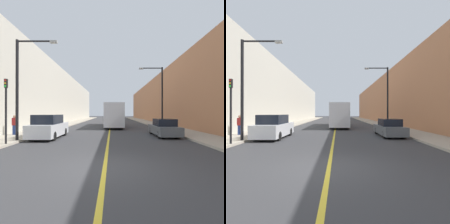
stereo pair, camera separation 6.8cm
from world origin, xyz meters
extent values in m
plane|color=#38383A|center=(0.00, 0.00, 0.00)|extent=(200.00, 200.00, 0.00)
cube|color=#A89E8C|center=(-7.64, 30.00, 0.08)|extent=(3.10, 72.00, 0.15)
cube|color=#A89E8C|center=(7.64, 30.00, 0.08)|extent=(3.10, 72.00, 0.15)
cube|color=#B7B2A3|center=(-11.19, 30.00, 5.24)|extent=(4.00, 72.00, 10.48)
cube|color=#B2724C|center=(11.19, 30.00, 4.74)|extent=(4.00, 72.00, 9.49)
cube|color=gold|center=(0.00, 30.00, 0.00)|extent=(0.16, 72.00, 0.01)
cube|color=silver|center=(0.53, 19.62, 1.80)|extent=(2.49, 11.64, 3.00)
cube|color=black|center=(0.53, 13.83, 2.32)|extent=(2.11, 0.04, 1.35)
cylinder|color=black|center=(-0.44, 16.01, 0.49)|extent=(0.55, 0.99, 0.99)
cylinder|color=black|center=(1.50, 16.01, 0.49)|extent=(0.55, 0.99, 0.99)
cylinder|color=black|center=(-0.44, 23.23, 0.49)|extent=(0.55, 0.99, 0.99)
cylinder|color=black|center=(1.50, 23.23, 0.49)|extent=(0.55, 0.99, 0.99)
cube|color=silver|center=(-4.87, 7.78, 0.69)|extent=(1.93, 4.80, 0.97)
cube|color=black|center=(-4.87, 7.54, 1.54)|extent=(1.70, 2.64, 0.73)
cube|color=black|center=(-4.87, 5.41, 0.86)|extent=(1.64, 0.04, 0.44)
cylinder|color=black|center=(-5.63, 6.30, 0.34)|extent=(0.42, 0.68, 0.68)
cylinder|color=black|center=(-4.12, 6.30, 0.34)|extent=(0.42, 0.68, 0.68)
cylinder|color=black|center=(-5.63, 9.27, 0.34)|extent=(0.42, 0.68, 0.68)
cylinder|color=black|center=(-4.12, 9.27, 0.34)|extent=(0.42, 0.68, 0.68)
cube|color=#51565B|center=(4.87, 8.99, 0.55)|extent=(1.80, 4.65, 0.73)
cube|color=black|center=(4.87, 8.75, 1.22)|extent=(1.59, 2.09, 0.62)
cube|color=black|center=(4.87, 6.69, 0.68)|extent=(1.53, 0.04, 0.33)
cylinder|color=black|center=(4.17, 7.55, 0.31)|extent=(0.40, 0.62, 0.62)
cylinder|color=black|center=(5.57, 7.55, 0.31)|extent=(0.40, 0.62, 0.62)
cylinder|color=black|center=(4.17, 10.43, 0.31)|extent=(0.40, 0.62, 0.62)
cylinder|color=black|center=(5.57, 10.43, 0.31)|extent=(0.40, 0.62, 0.62)
cylinder|color=black|center=(-6.39, 5.70, 3.67)|extent=(0.20, 0.20, 7.04)
cylinder|color=black|center=(-5.11, 5.70, 7.09)|extent=(2.57, 0.12, 0.12)
cube|color=#999993|center=(-3.82, 5.70, 7.04)|extent=(0.50, 0.24, 0.16)
cylinder|color=black|center=(6.39, 14.70, 3.88)|extent=(0.20, 0.20, 7.45)
cylinder|color=black|center=(5.11, 14.70, 7.50)|extent=(2.57, 0.12, 0.12)
cube|color=#999993|center=(3.82, 14.70, 7.45)|extent=(0.50, 0.24, 0.16)
cylinder|color=black|center=(-6.29, 4.25, 1.88)|extent=(0.12, 0.12, 3.46)
cube|color=black|center=(-6.29, 4.25, 3.88)|extent=(0.16, 0.16, 0.55)
cylinder|color=#B21919|center=(-6.29, 4.17, 4.07)|extent=(0.11, 0.02, 0.11)
cylinder|color=gold|center=(-6.29, 4.17, 3.88)|extent=(0.11, 0.02, 0.11)
cylinder|color=#26E53F|center=(-6.29, 4.17, 3.70)|extent=(0.11, 0.02, 0.11)
cylinder|color=navy|center=(-8.28, 8.61, 0.56)|extent=(0.17, 0.17, 0.82)
cylinder|color=navy|center=(-8.11, 8.61, 0.56)|extent=(0.17, 0.17, 0.82)
cube|color=maroon|center=(-8.20, 8.61, 1.29)|extent=(0.38, 0.21, 0.65)
sphere|color=#8C664C|center=(-8.20, 8.61, 1.74)|extent=(0.24, 0.24, 0.24)
camera|label=1|loc=(0.27, -6.53, 2.07)|focal=28.00mm
camera|label=2|loc=(0.34, -6.53, 2.07)|focal=28.00mm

